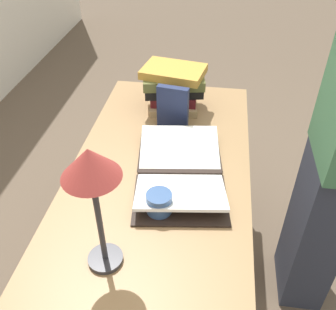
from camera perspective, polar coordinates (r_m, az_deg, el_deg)
The scene contains 7 objects.
ground_plane at distance 2.15m, azimuth -0.84°, elevation -17.41°, with size 12.00×12.00×0.00m, color brown.
reading_desk at distance 1.65m, azimuth -1.04°, elevation -4.20°, with size 1.45×0.74×0.77m.
open_book at distance 1.52m, azimuth 1.83°, elevation -2.40°, with size 0.61×0.42×0.07m.
book_stack_tall at distance 1.91m, azimuth 0.84°, elevation 10.33°, with size 0.25×0.33×0.22m.
book_standing_upright at distance 1.76m, azimuth 0.72°, elevation 7.27°, with size 0.06×0.15×0.21m.
reading_lamp at distance 1.00m, azimuth -11.59°, elevation -2.89°, with size 0.16×0.16×0.45m.
coffee_mug at distance 1.35m, azimuth -1.38°, elevation -7.34°, with size 0.12×0.09×0.09m.
Camera 1 is at (-1.20, -0.20, 1.78)m, focal length 40.00 mm.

